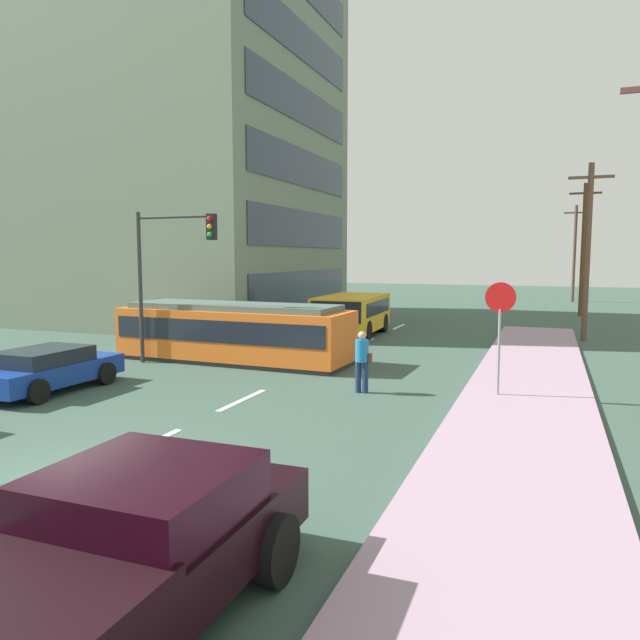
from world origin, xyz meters
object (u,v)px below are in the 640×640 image
(city_bus, at_px, (352,313))
(stop_sign, at_px, (500,315))
(utility_pole_far, at_px, (583,247))
(parked_sedan_mid, at_px, (47,369))
(utility_pole_mid, at_px, (588,249))
(traffic_light_mast, at_px, (169,257))
(streetcar_tram, at_px, (234,331))
(utility_pole_distant, at_px, (574,252))
(parked_sedan_far, at_px, (227,328))
(pedestrian_crossing, at_px, (362,358))
(pickup_truck_parked, at_px, (113,562))

(city_bus, height_order, stop_sign, stop_sign)
(utility_pole_far, bearing_deg, parked_sedan_mid, -117.89)
(parked_sedan_mid, xyz_separation_m, utility_pole_mid, (14.16, 15.91, 3.36))
(stop_sign, bearing_deg, traffic_light_mast, 173.82)
(streetcar_tram, bearing_deg, city_bus, 77.69)
(streetcar_tram, relative_size, utility_pole_mid, 1.11)
(parked_sedan_mid, distance_m, utility_pole_distant, 42.19)
(stop_sign, height_order, utility_pole_distant, utility_pole_distant)
(parked_sedan_far, bearing_deg, utility_pole_mid, 22.75)
(streetcar_tram, height_order, parked_sedan_far, streetcar_tram)
(pedestrian_crossing, relative_size, utility_pole_mid, 0.22)
(pickup_truck_parked, bearing_deg, parked_sedan_far, 116.97)
(traffic_light_mast, xyz_separation_m, utility_pole_mid, (13.39, 11.31, 0.35))
(city_bus, distance_m, stop_sign, 12.85)
(parked_sedan_far, distance_m, stop_sign, 13.45)
(utility_pole_distant, bearing_deg, city_bus, -111.92)
(streetcar_tram, xyz_separation_m, utility_pole_distant, (12.03, 33.54, 2.97))
(parked_sedan_far, distance_m, utility_pole_far, 23.12)
(streetcar_tram, distance_m, pickup_truck_parked, 15.26)
(city_bus, bearing_deg, utility_pole_distant, 68.08)
(city_bus, bearing_deg, traffic_light_mast, -110.10)
(city_bus, bearing_deg, streetcar_tram, -102.31)
(traffic_light_mast, distance_m, utility_pole_far, 26.66)
(parked_sedan_mid, bearing_deg, streetcar_tram, 67.71)
(pedestrian_crossing, distance_m, utility_pole_mid, 14.66)
(pickup_truck_parked, height_order, traffic_light_mast, traffic_light_mast)
(stop_sign, bearing_deg, utility_pole_mid, 78.11)
(streetcar_tram, bearing_deg, stop_sign, -15.48)
(pickup_truck_parked, relative_size, utility_pole_far, 0.62)
(parked_sedan_mid, bearing_deg, utility_pole_far, 62.11)
(parked_sedan_mid, relative_size, utility_pole_distant, 0.53)
(pedestrian_crossing, bearing_deg, utility_pole_far, 75.21)
(utility_pole_mid, bearing_deg, utility_pole_distant, 89.24)
(parked_sedan_far, relative_size, stop_sign, 1.50)
(pedestrian_crossing, relative_size, parked_sedan_mid, 0.41)
(stop_sign, bearing_deg, parked_sedan_mid, -163.44)
(pickup_truck_parked, height_order, utility_pole_far, utility_pole_far)
(stop_sign, height_order, utility_pole_mid, utility_pole_mid)
(city_bus, height_order, utility_pole_mid, utility_pole_mid)
(parked_sedan_far, bearing_deg, traffic_light_mast, -80.26)
(traffic_light_mast, relative_size, utility_pole_distant, 0.67)
(parked_sedan_far, height_order, utility_pole_distant, utility_pole_distant)
(stop_sign, distance_m, utility_pole_distant, 36.22)
(city_bus, relative_size, parked_sedan_mid, 1.26)
(city_bus, xyz_separation_m, utility_pole_far, (10.34, 13.53, 3.15))
(utility_pole_far, distance_m, utility_pole_distant, 12.06)
(utility_pole_distant, bearing_deg, stop_sign, -94.66)
(city_bus, xyz_separation_m, pickup_truck_parked, (4.73, -21.78, -0.25))
(parked_sedan_far, distance_m, traffic_light_mast, 6.17)
(utility_pole_distant, bearing_deg, parked_sedan_mid, -110.13)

